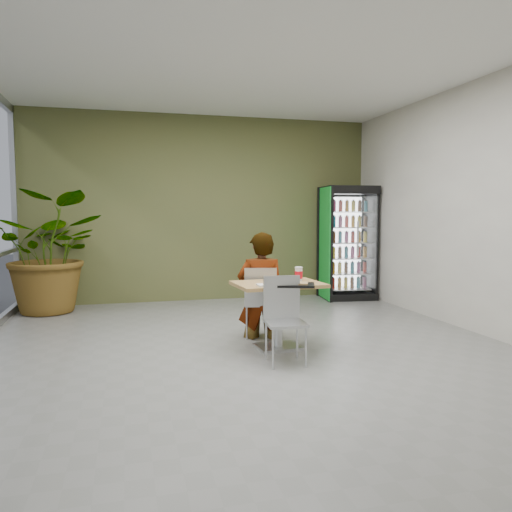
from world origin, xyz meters
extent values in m
plane|color=slate|center=(0.00, 0.00, 0.00)|extent=(7.00, 7.00, 0.00)
cube|color=#AC7F49|center=(0.34, 0.12, 0.73)|extent=(1.00, 0.74, 0.04)
cylinder|color=#AFB2B4|center=(0.34, 0.12, 0.36)|extent=(0.10, 0.10, 0.71)
cube|color=#AFB2B4|center=(0.34, 0.12, 0.02)|extent=(0.51, 0.42, 0.04)
cube|color=#AFB2B4|center=(0.29, 0.72, 0.41)|extent=(0.46, 0.46, 0.03)
cube|color=#AFB2B4|center=(0.25, 0.54, 0.64)|extent=(0.38, 0.11, 0.46)
cylinder|color=#AFB2B4|center=(0.48, 0.84, 0.21)|extent=(0.02, 0.02, 0.41)
cylinder|color=#AFB2B4|center=(0.16, 0.91, 0.21)|extent=(0.02, 0.02, 0.41)
cylinder|color=#AFB2B4|center=(0.41, 0.52, 0.21)|extent=(0.02, 0.02, 0.41)
cylinder|color=#AFB2B4|center=(0.09, 0.59, 0.21)|extent=(0.02, 0.02, 0.41)
cube|color=#AFB2B4|center=(0.24, -0.44, 0.42)|extent=(0.42, 0.42, 0.03)
cube|color=#AFB2B4|center=(0.26, -0.26, 0.65)|extent=(0.39, 0.06, 0.46)
cylinder|color=#AFB2B4|center=(0.06, -0.60, 0.21)|extent=(0.02, 0.02, 0.42)
cylinder|color=#AFB2B4|center=(0.40, -0.62, 0.21)|extent=(0.02, 0.02, 0.42)
cylinder|color=#AFB2B4|center=(0.09, -0.26, 0.21)|extent=(0.02, 0.02, 0.42)
cylinder|color=#AFB2B4|center=(0.42, -0.29, 0.21)|extent=(0.02, 0.02, 0.42)
imported|color=black|center=(0.29, 0.67, 0.50)|extent=(0.66, 0.50, 1.59)
cylinder|color=silver|center=(0.34, 0.15, 0.76)|extent=(0.25, 0.25, 0.01)
cylinder|color=silver|center=(0.60, 0.19, 0.83)|extent=(0.08, 0.08, 0.15)
cylinder|color=red|center=(0.60, 0.19, 0.82)|extent=(0.09, 0.09, 0.08)
cylinder|color=silver|center=(0.60, 0.19, 0.91)|extent=(0.09, 0.09, 0.01)
cube|color=silver|center=(0.12, -0.10, 0.76)|extent=(0.16, 0.16, 0.02)
cube|color=black|center=(0.42, -0.18, 0.76)|extent=(0.51, 0.44, 0.02)
cube|color=black|center=(2.53, 3.00, 1.00)|extent=(0.97, 0.80, 1.99)
cube|color=green|center=(2.08, 3.00, 1.00)|extent=(0.09, 0.68, 1.95)
cube|color=white|center=(2.53, 2.66, 1.02)|extent=(0.71, 0.10, 1.59)
imported|color=#326F2C|center=(-2.40, 2.98, 0.93)|extent=(1.95, 1.77, 1.86)
camera|label=1|loc=(-1.29, -5.15, 1.52)|focal=35.00mm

